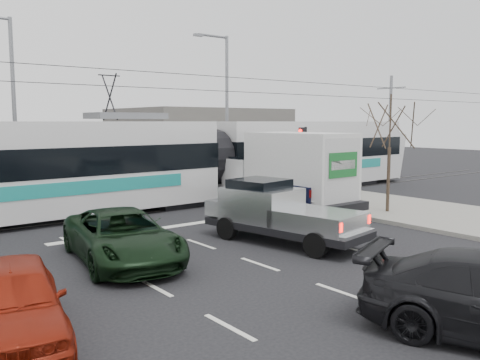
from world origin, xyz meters
TOP-DOWN VIEW (x-y plane):
  - ground at (0.00, 0.00)m, footprint 120.00×120.00m
  - sidewalk_right at (9.00, 0.00)m, footprint 6.00×60.00m
  - rails at (0.00, 10.00)m, footprint 60.00×1.60m
  - building_right at (12.00, 24.00)m, footprint 12.00×10.00m
  - bare_tree at (7.60, 2.50)m, footprint 2.40×2.40m
  - traffic_signal at (6.47, 6.50)m, footprint 0.44×0.44m
  - street_lamp_near at (7.31, 14.00)m, footprint 2.38×0.25m
  - street_lamp_far at (-4.19, 16.00)m, footprint 2.38×0.25m
  - catenary at (0.00, 10.00)m, footprint 60.00×0.20m
  - tram at (3.70, 10.41)m, footprint 29.28×3.97m
  - silver_pickup at (0.53, 1.79)m, footprint 2.91×5.88m
  - box_truck at (4.95, 5.79)m, footprint 2.50×7.06m
  - navy_pickup at (4.81, 6.18)m, footprint 2.44×5.64m
  - green_car at (-4.63, 2.60)m, footprint 3.25×5.65m
  - red_car at (-8.50, -1.11)m, footprint 2.64×4.69m

SIDE VIEW (x-z plane):
  - ground at x=0.00m, z-range 0.00..0.00m
  - rails at x=0.00m, z-range 0.00..0.03m
  - sidewalk_right at x=9.00m, z-range 0.00..0.15m
  - green_car at x=-4.63m, z-range 0.00..1.48m
  - red_car at x=-8.50m, z-range 0.00..1.51m
  - silver_pickup at x=0.53m, z-range -0.01..2.04m
  - navy_pickup at x=4.81m, z-range -0.02..2.31m
  - box_truck at x=4.95m, z-range -0.02..3.50m
  - tram at x=3.70m, z-range -0.86..5.09m
  - building_right at x=12.00m, z-range 0.00..5.00m
  - traffic_signal at x=6.47m, z-range 0.94..4.54m
  - bare_tree at x=7.60m, z-range 1.29..6.29m
  - catenary at x=0.00m, z-range 0.38..7.38m
  - street_lamp_near at x=7.31m, z-range 0.61..9.61m
  - street_lamp_far at x=-4.19m, z-range 0.61..9.61m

